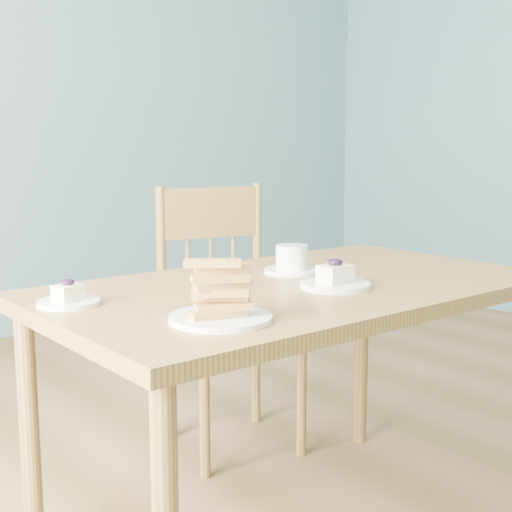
% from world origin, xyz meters
% --- Properties ---
extents(room, '(5.01, 5.01, 2.71)m').
position_xyz_m(room, '(0.00, 0.00, 1.35)').
color(room, '#895F40').
rests_on(room, ground).
extents(dining_table, '(1.31, 0.75, 0.70)m').
position_xyz_m(dining_table, '(-0.26, 0.03, 0.63)').
color(dining_table, olive).
rests_on(dining_table, ground).
extents(dining_chair, '(0.49, 0.47, 0.91)m').
position_xyz_m(dining_chair, '(-0.03, 0.63, 0.46)').
color(dining_chair, olive).
rests_on(dining_chair, ground).
extents(cheesecake_plate_near, '(0.17, 0.17, 0.07)m').
position_xyz_m(cheesecake_plate_near, '(-0.23, -0.07, 0.72)').
color(cheesecake_plate_near, white).
rests_on(cheesecake_plate_near, dining_table).
extents(cheesecake_plate_far, '(0.14, 0.14, 0.06)m').
position_xyz_m(cheesecake_plate_far, '(-0.82, 0.17, 0.71)').
color(cheesecake_plate_far, white).
rests_on(cheesecake_plate_far, dining_table).
extents(coffee_cup, '(0.15, 0.15, 0.08)m').
position_xyz_m(coffee_cup, '(-0.17, 0.15, 0.73)').
color(coffee_cup, white).
rests_on(coffee_cup, dining_table).
extents(biscotti_plate, '(0.21, 0.21, 0.13)m').
position_xyz_m(biscotti_plate, '(-0.64, -0.16, 0.74)').
color(biscotti_plate, white).
rests_on(biscotti_plate, dining_table).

